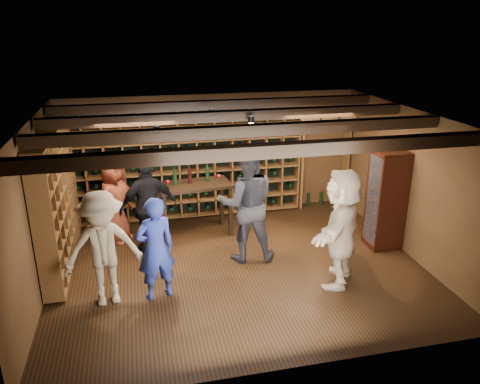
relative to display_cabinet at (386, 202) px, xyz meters
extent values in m
plane|color=black|center=(-2.71, -0.20, -0.86)|extent=(6.00, 6.00, 0.00)
plane|color=#50351B|center=(-2.71, 2.30, 0.39)|extent=(6.00, 0.00, 6.00)
plane|color=#50351B|center=(-2.71, -2.70, 0.39)|extent=(6.00, 0.00, 6.00)
plane|color=#50351B|center=(-5.71, -0.20, 0.39)|extent=(0.00, 5.00, 5.00)
plane|color=#50351B|center=(0.29, -0.20, 0.39)|extent=(0.00, 5.00, 5.00)
plane|color=black|center=(-2.71, -0.20, 1.64)|extent=(6.00, 6.00, 0.00)
cube|color=black|center=(-2.71, -1.80, 1.56)|extent=(5.90, 0.18, 0.16)
cube|color=black|center=(-2.71, -0.70, 1.56)|extent=(5.90, 0.18, 0.16)
cube|color=black|center=(-2.71, 0.40, 1.56)|extent=(5.90, 0.18, 0.16)
cube|color=black|center=(-2.71, 1.50, 1.56)|extent=(5.90, 0.18, 0.16)
cylinder|color=black|center=(-3.91, -0.20, 1.53)|extent=(0.10, 0.10, 0.10)
cylinder|color=black|center=(-2.41, 0.20, 1.53)|extent=(0.10, 0.10, 0.10)
cylinder|color=black|center=(-1.31, -0.50, 1.53)|extent=(0.10, 0.10, 0.10)
cylinder|color=black|center=(-2.91, 1.00, 1.53)|extent=(0.10, 0.10, 0.10)
cube|color=brown|center=(-3.24, 2.13, 0.29)|extent=(4.65, 0.30, 2.20)
cube|color=black|center=(-3.24, 2.13, 0.29)|extent=(4.56, 0.02, 2.16)
cube|color=brown|center=(-5.54, 0.62, 0.29)|extent=(0.30, 2.65, 2.20)
cube|color=black|center=(-5.54, 0.62, 0.29)|extent=(0.29, 0.02, 2.16)
cube|color=brown|center=(-0.31, 2.12, 0.99)|extent=(1.15, 0.32, 0.04)
cube|color=brown|center=(0.21, 2.12, 0.07)|extent=(0.05, 0.28, 1.85)
cube|color=brown|center=(-0.83, 2.12, 0.07)|extent=(0.05, 0.28, 1.85)
cube|color=#A18250|center=(-0.71, 2.12, 1.11)|extent=(0.40, 0.30, 0.20)
cube|color=#A18250|center=(-0.26, 2.12, 1.11)|extent=(0.40, 0.30, 0.20)
cube|color=#A18250|center=(0.09, 2.12, 1.11)|extent=(0.40, 0.30, 0.20)
cube|color=black|center=(0.01, 0.00, -0.81)|extent=(0.55, 0.50, 0.10)
cube|color=black|center=(0.01, 0.00, 0.04)|extent=(0.55, 0.50, 1.70)
cube|color=white|center=(-0.25, 0.00, 0.04)|extent=(0.01, 0.46, 1.60)
cube|color=black|center=(0.01, 0.00, 0.04)|extent=(0.50, 0.44, 0.02)
sphere|color=#59260C|center=(-0.01, 0.00, 0.14)|extent=(0.18, 0.18, 0.18)
imported|color=navy|center=(-4.07, -0.80, -0.07)|extent=(0.66, 0.53, 1.57)
imported|color=black|center=(-2.51, 0.09, 0.15)|extent=(1.08, 0.90, 2.01)
imported|color=maroon|center=(-4.68, 1.27, -0.06)|extent=(0.83, 0.93, 1.59)
imported|color=black|center=(-4.10, 0.68, 0.00)|extent=(1.08, 0.68, 1.72)
imported|color=#85775C|center=(-4.78, -0.78, 0.00)|extent=(1.17, 0.75, 1.71)
imported|color=#C1A98E|center=(-1.30, -0.98, 0.07)|extent=(1.43, 1.72, 1.85)
cube|color=black|center=(-3.24, 1.25, 0.13)|extent=(1.42, 0.83, 0.06)
cube|color=black|center=(-3.82, 0.90, -0.37)|extent=(0.07, 0.07, 0.97)
cube|color=black|center=(-2.59, 1.04, -0.37)|extent=(0.07, 0.07, 0.97)
cube|color=black|center=(-3.88, 1.45, -0.37)|extent=(0.07, 0.07, 0.97)
cube|color=black|center=(-2.66, 1.60, -0.37)|extent=(0.07, 0.07, 0.97)
cylinder|color=black|center=(-3.58, 1.26, 0.30)|extent=(0.07, 0.07, 0.28)
cylinder|color=black|center=(-3.30, 1.30, 0.30)|extent=(0.07, 0.07, 0.28)
cylinder|color=black|center=(-2.97, 1.33, 0.30)|extent=(0.07, 0.07, 0.28)
camera|label=1|loc=(-4.22, -6.92, 3.00)|focal=35.00mm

